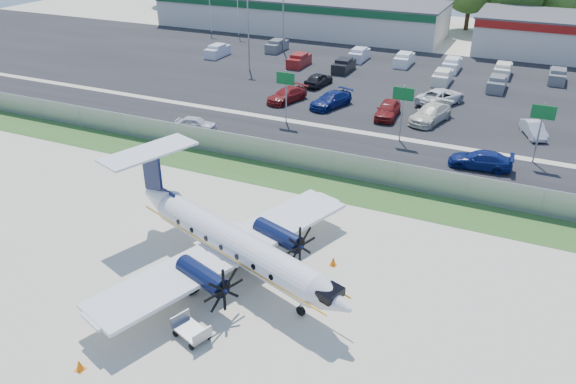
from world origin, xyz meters
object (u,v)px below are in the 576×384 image
at_px(aircraft, 231,242).
at_px(pushback_tug, 232,237).
at_px(baggage_cart_far, 191,330).
at_px(baggage_cart_near, 227,255).

xyz_separation_m(aircraft, pushback_tug, (-1.36, 2.44, -1.43)).
distance_m(aircraft, baggage_cart_far, 5.83).
bearing_deg(baggage_cart_far, baggage_cart_near, 105.24).
bearing_deg(baggage_cart_near, baggage_cart_far, -74.76).
relative_size(aircraft, baggage_cart_near, 8.83).
relative_size(baggage_cart_near, baggage_cart_far, 0.93).
bearing_deg(pushback_tug, baggage_cart_far, -74.15).
relative_size(aircraft, pushback_tug, 7.06).
bearing_deg(baggage_cart_near, aircraft, -44.37).
xyz_separation_m(pushback_tug, baggage_cart_near, (0.54, -1.64, -0.17)).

